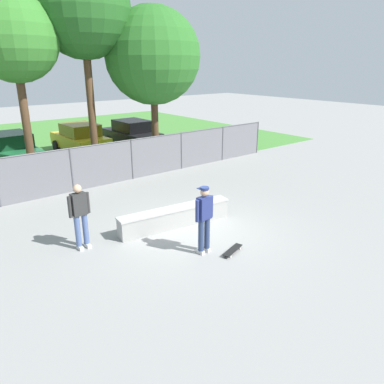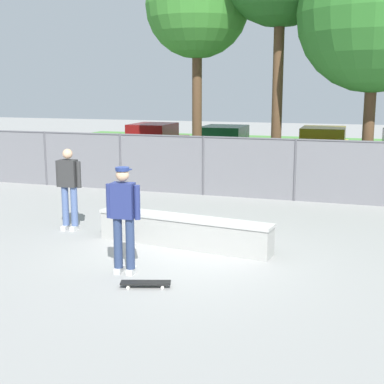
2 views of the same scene
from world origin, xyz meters
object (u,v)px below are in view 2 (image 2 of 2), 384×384
Objects in this scene: tree_near_left at (197,7)px; car_yellow at (323,148)px; bystander at (69,185)px; concrete_ledge at (183,231)px; skateboard at (146,283)px; skateboarder at (123,215)px; tree_mid at (375,14)px; car_green at (224,147)px; car_red at (154,143)px.

car_yellow is at bearing 46.79° from tree_near_left.
concrete_ledge is at bearing -8.76° from bystander.
skateboarder is at bearing 140.62° from skateboard.
car_yellow is (-1.63, 5.14, -4.24)m from tree_mid.
concrete_ledge is 0.88× the size of car_yellow.
skateboard is at bearing -39.38° from skateboarder.
skateboarder is 12.66m from car_green.
bystander is at bearing -112.80° from car_yellow.
skateboard is at bearing -68.38° from car_red.
concrete_ledge is 0.52× the size of tree_mid.
tree_mid is (3.38, 6.16, 4.76)m from concrete_ledge.
tree_near_left is at bearing 168.37° from tree_mid.
skateboarder is at bearing -115.42° from tree_mid.
concrete_ledge is at bearing -79.47° from car_green.
tree_near_left reaches higher than car_green.
skateboarder is 10.34m from tree_near_left.
tree_near_left reaches higher than concrete_ledge.
concrete_ledge is 2.02× the size of skateboarder.
skateboarder is at bearing -79.96° from tree_near_left.
tree_mid is at bearing 61.25° from concrete_ledge.
tree_mid is 1.70× the size of car_green.
skateboarder is 0.25× the size of tree_near_left.
car_green is 10.33m from bystander.
skateboarder reaches higher than bystander.
skateboard is 4.17m from bystander.
car_yellow is 11.79m from bystander.
car_yellow is at bearing 8.73° from car_green.
skateboarder is 3.30m from bystander.
bystander is (-0.83, -10.29, 0.17)m from car_green.
concrete_ledge is 9.25m from tree_near_left.
tree_mid is 9.37m from bystander.
tree_near_left reaches higher than skateboard.
concrete_ledge is 4.51× the size of skateboard.
tree_near_left is at bearing -133.21° from car_yellow.
skateboarder is 0.43× the size of car_green.
tree_mid is 1.70× the size of car_red.
tree_mid reaches higher than car_yellow.
bystander is (-2.40, 2.27, -0.02)m from skateboarder.
skateboard is 0.19× the size of car_green.
skateboarder reaches higher than concrete_ledge.
concrete_ledge is at bearing -98.80° from car_yellow.
skateboarder is 1.23m from skateboard.
car_green is (-5.37, 4.57, -4.24)m from tree_mid.
car_green is at bearing -8.50° from car_red.
tree_mid reaches higher than car_green.
car_yellow is (1.75, 11.30, 0.53)m from concrete_ledge.
concrete_ledge is 10.92m from car_green.
concrete_ledge is 0.88× the size of car_red.
skateboard is at bearing -110.71° from tree_mid.
car_yellow is (3.78, 4.03, -4.82)m from tree_near_left.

